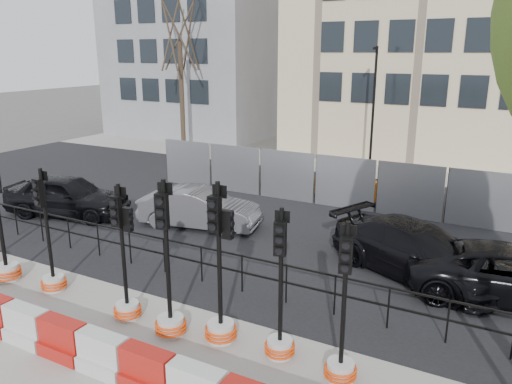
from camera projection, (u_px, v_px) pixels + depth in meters
The scene contains 21 objects.
ground at pixel (174, 302), 11.94m from camera, with size 120.00×120.00×0.00m, color #51514C.
sidewalk_near at pixel (77, 369), 9.39m from camera, with size 40.00×6.00×0.02m, color gray.
road at pixel (293, 218), 17.87m from camera, with size 40.00×14.00×0.03m, color black.
sidewalk_far at pixel (365, 168), 25.51m from camera, with size 40.00×4.00×0.02m, color gray.
building_grey at pixel (200, 33), 35.03m from camera, with size 11.00×9.06×14.00m.
kerb_railing at pixel (201, 258), 12.77m from camera, with size 18.00×0.04×1.00m.
heras_fencing at pixel (336, 185), 19.87m from camera, with size 14.33×1.72×2.00m.
lamp_post_far at pixel (373, 107), 23.54m from camera, with size 0.12×0.56×6.00m.
tree_bare_far at pixel (179, 35), 28.26m from camera, with size 2.00×2.00×9.00m.
barrier_row at pixel (83, 348), 9.46m from camera, with size 14.65×0.50×0.80m.
traffic_signal_b at pixel (3, 250), 12.82m from camera, with size 0.71×0.71×3.61m.
traffic_signal_c at pixel (51, 267), 12.34m from camera, with size 0.62×0.62×3.15m.
traffic_signal_d at pixel (126, 288), 11.00m from camera, with size 0.62×0.62×3.13m.
traffic_signal_e at pixel (169, 305), 10.36m from camera, with size 0.67×0.67×3.40m.
traffic_signal_f at pixel (220, 306), 10.12m from camera, with size 0.67×0.67×3.41m.
traffic_signal_g at pixel (280, 328), 9.64m from camera, with size 0.60×0.60×3.07m.
traffic_signal_h at pixel (341, 350), 8.93m from camera, with size 0.60×0.60×3.06m.
car_a at pixel (67, 195), 17.98m from camera, with size 4.79×2.85×1.53m, color black.
car_b at pixel (199, 208), 16.84m from camera, with size 4.30×2.23×1.35m, color #525257.
car_c at pixel (417, 251), 13.12m from camera, with size 5.28×3.82×1.42m, color black.
car_d at pixel (509, 273), 11.96m from camera, with size 5.02×3.02×1.31m, color black.
Camera 1 is at (6.82, -8.56, 5.80)m, focal length 35.00 mm.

